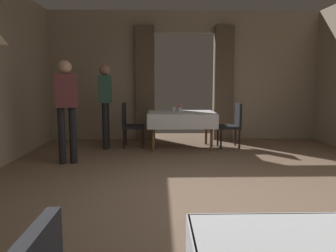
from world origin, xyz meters
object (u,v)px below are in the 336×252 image
(chair_mid_left, at_px, (130,123))
(person_waiter_by_doorway, at_px, (66,103))
(flower_vase_mid, at_px, (180,108))
(person_diner_standing_aside, at_px, (105,99))
(chair_mid_right, at_px, (233,123))
(glass_mid_b, at_px, (174,109))
(dining_table_mid, at_px, (181,117))

(chair_mid_left, xyz_separation_m, person_waiter_by_doorway, (-0.92, -1.42, 0.51))
(flower_vase_mid, relative_size, person_diner_standing_aside, 0.10)
(chair_mid_right, distance_m, person_diner_standing_aside, 2.68)
(person_waiter_by_doorway, height_order, person_diner_standing_aside, same)
(chair_mid_right, distance_m, flower_vase_mid, 1.15)
(glass_mid_b, bearing_deg, flower_vase_mid, -70.37)
(dining_table_mid, xyz_separation_m, chair_mid_left, (-1.08, 0.12, -0.14))
(chair_mid_right, bearing_deg, chair_mid_left, 177.60)
(chair_mid_left, distance_m, person_diner_standing_aside, 0.71)
(dining_table_mid, distance_m, flower_vase_mid, 0.19)
(chair_mid_right, relative_size, flower_vase_mid, 5.64)
(chair_mid_right, bearing_deg, glass_mid_b, 167.40)
(flower_vase_mid, bearing_deg, dining_table_mid, 27.84)
(chair_mid_right, bearing_deg, flower_vase_mid, -177.82)
(flower_vase_mid, height_order, person_waiter_by_doorway, person_waiter_by_doorway)
(chair_mid_left, distance_m, person_waiter_by_doorway, 1.76)
(flower_vase_mid, xyz_separation_m, person_diner_standing_aside, (-1.52, -0.02, 0.18))
(dining_table_mid, height_order, person_diner_standing_aside, person_diner_standing_aside)
(dining_table_mid, relative_size, glass_mid_b, 15.01)
(chair_mid_left, relative_size, person_diner_standing_aside, 0.54)
(chair_mid_left, distance_m, flower_vase_mid, 1.10)
(glass_mid_b, xyz_separation_m, person_diner_standing_aside, (-1.41, -0.33, 0.23))
(glass_mid_b, distance_m, person_diner_standing_aside, 1.47)
(chair_mid_right, bearing_deg, person_diner_standing_aside, -178.73)
(chair_mid_right, relative_size, glass_mid_b, 10.08)
(flower_vase_mid, distance_m, glass_mid_b, 0.34)
(chair_mid_right, xyz_separation_m, flower_vase_mid, (-1.11, -0.04, 0.32))
(chair_mid_right, relative_size, person_waiter_by_doorway, 0.54)
(person_diner_standing_aside, bearing_deg, flower_vase_mid, 0.60)
(glass_mid_b, bearing_deg, dining_table_mid, -64.67)
(glass_mid_b, height_order, person_waiter_by_doorway, person_waiter_by_doorway)
(chair_mid_left, bearing_deg, dining_table_mid, -6.21)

